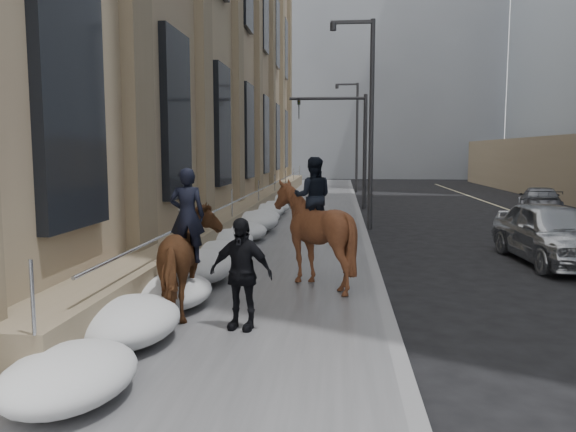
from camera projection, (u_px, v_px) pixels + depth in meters
The scene contains 15 objects.
ground at pixel (223, 353), 8.48m from camera, with size 140.00×140.00×0.00m, color black.
sidewalk at pixel (286, 243), 18.36m from camera, with size 5.00×80.00×0.12m, color #4C4C4E.
curb at pixel (367, 244), 18.12m from camera, with size 0.24×80.00×0.12m, color slate.
limestone_building at pixel (200, 32), 27.69m from camera, with size 6.10×44.00×18.00m.
bg_building_mid at pixel (361, 57), 65.83m from camera, with size 30.00×12.00×28.00m, color slate.
bg_building_far at pixel (287, 102), 79.09m from camera, with size 24.00×12.00×20.00m, color gray.
streetlight_mid at pixel (367, 111), 21.54m from camera, with size 1.71×0.24×8.00m.
streetlight_far at pixel (355, 130), 41.32m from camera, with size 1.71×0.24×8.00m.
traffic_signal at pixel (347, 133), 29.58m from camera, with size 4.10×0.22×6.00m.
snow_bank at pixel (232, 239), 16.57m from camera, with size 1.70×18.10×0.76m.
mounted_horse_left at pixel (191, 257), 10.04m from camera, with size 1.38×2.42×2.63m.
mounted_horse_right at pixel (313, 230), 12.15m from camera, with size 1.90×2.12×2.80m.
pedestrian at pixel (241, 273), 9.20m from camera, with size 1.08×0.45×1.85m, color black.
car_silver at pixel (552, 233), 15.24m from camera, with size 1.98×4.93×1.68m, color #A3A6AA.
car_grey at pixel (540, 200), 27.31m from camera, with size 1.84×4.54×1.32m, color slate.
Camera 1 is at (1.76, -8.05, 3.04)m, focal length 35.00 mm.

